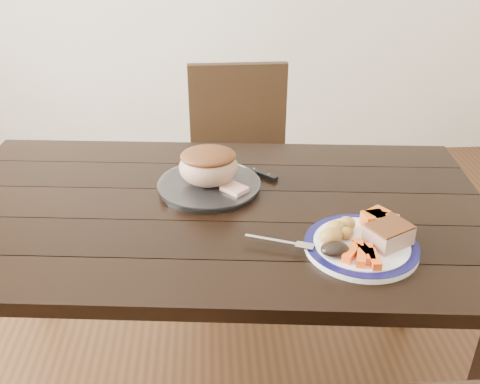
{
  "coord_description": "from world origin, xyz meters",
  "views": [
    {
      "loc": [
        0.0,
        -1.34,
        1.53
      ],
      "look_at": [
        0.08,
        -0.02,
        0.8
      ],
      "focal_mm": 40.0,
      "sensor_mm": 36.0,
      "label": 1
    }
  ],
  "objects": [
    {
      "name": "fork",
      "position": [
        0.18,
        -0.24,
        0.77
      ],
      "size": [
        0.17,
        0.08,
        0.0
      ],
      "rotation": [
        0.0,
        0.0,
        -0.37
      ],
      "color": "silver",
      "rests_on": "dinner_plate"
    },
    {
      "name": "chair_far",
      "position": [
        0.12,
        0.74,
        0.52
      ],
      "size": [
        0.43,
        0.44,
        0.93
      ],
      "rotation": [
        0.0,
        0.0,
        3.16
      ],
      "color": "black",
      "rests_on": "ground"
    },
    {
      "name": "dinner_plate",
      "position": [
        0.37,
        -0.25,
        0.76
      ],
      "size": [
        0.29,
        0.29,
        0.02
      ],
      "primitive_type": "cylinder",
      "color": "white",
      "rests_on": "dining_table"
    },
    {
      "name": "roasted_potatoes",
      "position": [
        0.31,
        -0.23,
        0.79
      ],
      "size": [
        0.11,
        0.11,
        0.05
      ],
      "color": "gold",
      "rests_on": "dinner_plate"
    },
    {
      "name": "roast_joint",
      "position": [
        -0.01,
        0.1,
        0.82
      ],
      "size": [
        0.18,
        0.15,
        0.12
      ],
      "primitive_type": "ellipsoid",
      "color": "tan",
      "rests_on": "serving_platter"
    },
    {
      "name": "dining_table",
      "position": [
        0.0,
        0.0,
        0.66
      ],
      "size": [
        1.68,
        1.05,
        0.75
      ],
      "rotation": [
        0.0,
        0.0,
        -0.1
      ],
      "color": "black",
      "rests_on": "ground"
    },
    {
      "name": "carving_knife",
      "position": [
        0.13,
        0.2,
        0.76
      ],
      "size": [
        0.24,
        0.24,
        0.01
      ],
      "rotation": [
        0.0,
        0.0,
        -0.77
      ],
      "color": "silver",
      "rests_on": "dining_table"
    },
    {
      "name": "cut_slice",
      "position": [
        0.07,
        0.04,
        0.78
      ],
      "size": [
        0.09,
        0.09,
        0.02
      ],
      "primitive_type": "cube",
      "rotation": [
        0.0,
        0.0,
        -0.8
      ],
      "color": "tan",
      "rests_on": "serving_platter"
    },
    {
      "name": "serving_platter",
      "position": [
        -0.01,
        0.1,
        0.76
      ],
      "size": [
        0.31,
        0.31,
        0.02
      ],
      "primitive_type": "cylinder",
      "color": "white",
      "rests_on": "dining_table"
    },
    {
      "name": "carrot_batons",
      "position": [
        0.36,
        -0.31,
        0.78
      ],
      "size": [
        0.09,
        0.11,
        0.02
      ],
      "color": "#F55514",
      "rests_on": "dinner_plate"
    },
    {
      "name": "pork_slice",
      "position": [
        0.44,
        -0.25,
        0.79
      ],
      "size": [
        0.13,
        0.12,
        0.05
      ],
      "primitive_type": "cube",
      "rotation": [
        0.0,
        0.0,
        0.49
      ],
      "color": "tan",
      "rests_on": "dinner_plate"
    },
    {
      "name": "plate_rim",
      "position": [
        0.37,
        -0.25,
        0.77
      ],
      "size": [
        0.29,
        0.29,
        0.02
      ],
      "primitive_type": "torus",
      "color": "#0E0C40",
      "rests_on": "dinner_plate"
    },
    {
      "name": "dark_mushroom",
      "position": [
        0.29,
        -0.29,
        0.79
      ],
      "size": [
        0.07,
        0.05,
        0.03
      ],
      "primitive_type": "ellipsoid",
      "color": "black",
      "rests_on": "dinner_plate"
    },
    {
      "name": "pumpkin_wedges",
      "position": [
        0.44,
        -0.17,
        0.79
      ],
      "size": [
        0.1,
        0.1,
        0.04
      ],
      "color": "orange",
      "rests_on": "dinner_plate"
    }
  ]
}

